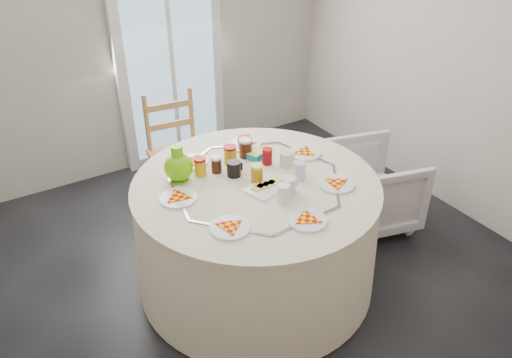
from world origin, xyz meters
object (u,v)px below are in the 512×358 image
armchair (368,179)px  green_pitcher (178,166)px  table (256,234)px  wooden_chair (179,155)px

armchair → green_pitcher: size_ratio=3.05×
table → wooden_chair: 1.09m
armchair → wooden_chair: bearing=63.8°
armchair → table: bearing=110.2°
table → armchair: table is taller
wooden_chair → armchair: (1.14, -0.98, -0.08)m
wooden_chair → armchair: bearing=-34.3°
table → armchair: (1.08, 0.11, 0.02)m
wooden_chair → green_pitcher: size_ratio=4.19×
wooden_chair → green_pitcher: bearing=-105.8°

